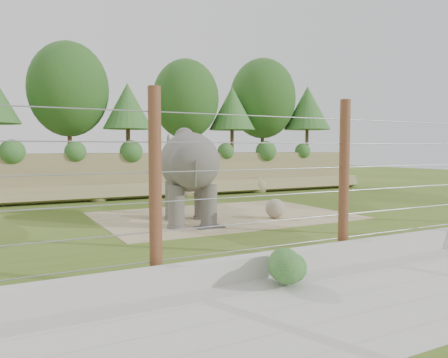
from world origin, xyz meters
name	(u,v)px	position (x,y,z in m)	size (l,w,h in m)	color
ground	(251,228)	(0.00, 0.00, 0.00)	(90.00, 90.00, 0.00)	#385A16
back_embankment	(150,129)	(0.59, 12.68, 3.97)	(30.00, 5.52, 8.77)	#887A51
dirt_patch	(223,215)	(0.50, 3.00, 0.01)	(10.00, 7.00, 0.02)	#95835A
drain_grate	(210,227)	(-1.24, 0.74, 0.04)	(1.00, 0.60, 0.03)	#262628
elephant	(190,176)	(-1.47, 1.92, 1.76)	(1.87, 4.35, 3.52)	#58534E
stone_ball	(275,208)	(1.96, 1.37, 0.41)	(0.77, 0.77, 0.77)	gray
retaining_wall	(357,251)	(0.00, -5.00, 0.25)	(26.00, 0.35, 0.50)	#B7B2A9
walkway	(428,283)	(0.00, -7.00, 0.01)	(26.00, 4.00, 0.01)	#B7B2A9
barrier_fence	(344,179)	(0.00, -4.50, 2.00)	(20.26, 0.26, 4.00)	#592C1A
walkway_shrub	(287,266)	(-2.70, -5.80, 0.41)	(0.80, 0.80, 0.80)	#276027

